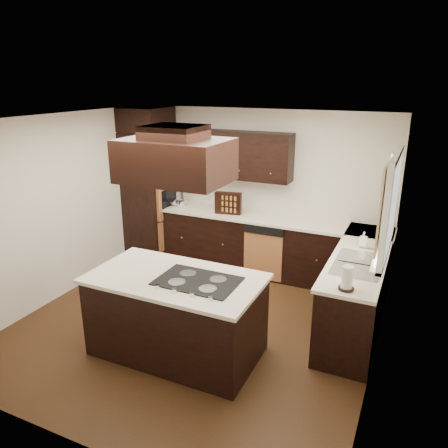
{
  "coord_description": "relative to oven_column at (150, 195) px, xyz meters",
  "views": [
    {
      "loc": [
        2.32,
        -4.22,
        2.93
      ],
      "look_at": [
        0.1,
        0.6,
        1.15
      ],
      "focal_mm": 35.0,
      "sensor_mm": 36.0,
      "label": 1
    }
  ],
  "objects": [
    {
      "name": "curtain_left",
      "position": [
        3.79,
        -1.57,
        0.64
      ],
      "size": [
        0.02,
        0.34,
        0.9
      ],
      "primitive_type": "cube",
      "color": "beige",
      "rests_on": "wall_right"
    },
    {
      "name": "countertop_right",
      "position": [
        3.56,
        -0.8,
        -0.16
      ],
      "size": [
        0.63,
        2.4,
        0.04
      ],
      "primitive_type": "cube",
      "color": "#F3E8CC",
      "rests_on": "base_cabinets_right"
    },
    {
      "name": "paper_towel",
      "position": [
        3.56,
        -1.85,
        -0.01
      ],
      "size": [
        0.14,
        0.14,
        0.25
      ],
      "primitive_type": "cylinder",
      "rotation": [
        0.0,
        0.0,
        -0.21
      ],
      "color": "white",
      "rests_on": "countertop_right"
    },
    {
      "name": "mixing_bowl",
      "position": [
        0.5,
        0.09,
        -0.11
      ],
      "size": [
        0.32,
        0.32,
        0.06
      ],
      "primitive_type": "imported",
      "rotation": [
        0.0,
        0.0,
        -0.27
      ],
      "color": "white",
      "rests_on": "countertop_back"
    },
    {
      "name": "curtain_right",
      "position": [
        3.79,
        -0.74,
        0.64
      ],
      "size": [
        0.02,
        0.34,
        0.9
      ],
      "primitive_type": "cube",
      "color": "beige",
      "rests_on": "wall_right"
    },
    {
      "name": "island",
      "position": [
        1.86,
        -2.31,
        -0.62
      ],
      "size": [
        1.79,
        0.98,
        0.88
      ],
      "primitive_type": "cube",
      "rotation": [
        0.0,
        0.0,
        -0.0
      ],
      "color": "black",
      "rests_on": "floor"
    },
    {
      "name": "wall_right",
      "position": [
        3.88,
        -1.71,
        0.19
      ],
      "size": [
        0.02,
        4.2,
        2.5
      ],
      "primitive_type": "cube",
      "color": "beige",
      "rests_on": "ground"
    },
    {
      "name": "ceiling",
      "position": [
        1.78,
        -1.71,
        1.45
      ],
      "size": [
        4.2,
        4.2,
        0.02
      ],
      "primitive_type": "cube",
      "color": "silver",
      "rests_on": "ground"
    },
    {
      "name": "countertop_back",
      "position": [
        1.81,
        0.08,
        -0.16
      ],
      "size": [
        2.93,
        0.63,
        0.04
      ],
      "primitive_type": "cube",
      "color": "#F3E8CC",
      "rests_on": "base_cabinets_back"
    },
    {
      "name": "base_cabinets_right",
      "position": [
        3.58,
        -0.8,
        -0.62
      ],
      "size": [
        0.6,
        2.4,
        0.88
      ],
      "primitive_type": "cube",
      "color": "black",
      "rests_on": "floor"
    },
    {
      "name": "base_cabinets_back",
      "position": [
        1.81,
        0.09,
        -0.62
      ],
      "size": [
        2.93,
        0.6,
        0.88
      ],
      "primitive_type": "cube",
      "color": "black",
      "rests_on": "floor"
    },
    {
      "name": "wall_back",
      "position": [
        1.78,
        0.4,
        0.19
      ],
      "size": [
        4.2,
        0.02,
        2.5
      ],
      "primitive_type": "cube",
      "color": "beige",
      "rests_on": "ground"
    },
    {
      "name": "dishwasher_front",
      "position": [
        2.1,
        -0.2,
        -0.66
      ],
      "size": [
        0.6,
        0.05,
        0.72
      ],
      "primitive_type": "cube",
      "color": "#BA7342",
      "rests_on": "floor"
    },
    {
      "name": "floor",
      "position": [
        1.78,
        -1.71,
        -1.07
      ],
      "size": [
        4.2,
        4.2,
        0.02
      ],
      "primitive_type": "cube",
      "color": "#513117",
      "rests_on": "ground"
    },
    {
      "name": "window_frame",
      "position": [
        3.85,
        -1.16,
        0.59
      ],
      "size": [
        0.06,
        1.32,
        1.12
      ],
      "primitive_type": "cube",
      "color": "white",
      "rests_on": "wall_right"
    },
    {
      "name": "window_pane",
      "position": [
        3.87,
        -1.16,
        0.59
      ],
      "size": [
        0.0,
        1.2,
        1.0
      ],
      "primitive_type": "cube",
      "color": "white",
      "rests_on": "wall_right"
    },
    {
      "name": "blender_pitcher",
      "position": [
        0.56,
        0.03,
        0.09
      ],
      "size": [
        0.13,
        0.13,
        0.26
      ],
      "primitive_type": "cone",
      "color": "silver",
      "rests_on": "blender_base"
    },
    {
      "name": "upper_cabinets",
      "position": [
        1.34,
        0.23,
        0.75
      ],
      "size": [
        2.0,
        0.34,
        0.72
      ],
      "primitive_type": "cube",
      "color": "black",
      "rests_on": "wall_back"
    },
    {
      "name": "oven_column",
      "position": [
        0.0,
        0.0,
        0.0
      ],
      "size": [
        0.65,
        0.75,
        2.12
      ],
      "primitive_type": "cube",
      "color": "black",
      "rests_on": "floor"
    },
    {
      "name": "wall_oven_face",
      "position": [
        0.35,
        0.0,
        0.06
      ],
      "size": [
        0.05,
        0.62,
        0.78
      ],
      "primitive_type": "cube",
      "color": "#BA7342",
      "rests_on": "oven_column"
    },
    {
      "name": "sink_rim",
      "position": [
        3.58,
        -1.16,
        -0.14
      ],
      "size": [
        0.52,
        0.84,
        0.01
      ],
      "primitive_type": "cube",
      "color": "silver",
      "rests_on": "countertop_right"
    },
    {
      "name": "wall_front",
      "position": [
        1.78,
        -3.81,
        0.19
      ],
      "size": [
        4.2,
        0.02,
        2.5
      ],
      "primitive_type": "cube",
      "color": "beige",
      "rests_on": "ground"
    },
    {
      "name": "range_hood",
      "position": [
        1.88,
        -2.25,
        1.1
      ],
      "size": [
        1.05,
        0.72,
        0.42
      ],
      "primitive_type": "cube",
      "color": "black",
      "rests_on": "ceiling"
    },
    {
      "name": "island_top",
      "position": [
        1.86,
        -2.31,
        -0.16
      ],
      "size": [
        1.86,
        1.04,
        0.04
      ],
      "primitive_type": "cube",
      "rotation": [
        0.0,
        0.0,
        -0.0
      ],
      "color": "#F3E8CC",
      "rests_on": "island"
    },
    {
      "name": "spice_rack",
      "position": [
        1.44,
        0.0,
        0.03
      ],
      "size": [
        0.42,
        0.17,
        0.34
      ],
      "primitive_type": "cube",
      "rotation": [
        0.0,
        0.0,
        0.18
      ],
      "color": "black",
      "rests_on": "countertop_back"
    },
    {
      "name": "blender_base",
      "position": [
        0.56,
        0.03,
        -0.09
      ],
      "size": [
        0.15,
        0.15,
        0.1
      ],
      "primitive_type": "cylinder",
      "color": "silver",
      "rests_on": "countertop_back"
    },
    {
      "name": "hood_duct",
      "position": [
        1.88,
        -2.25,
        1.38
      ],
      "size": [
        0.55,
        0.5,
        0.13
      ],
      "primitive_type": "cube",
      "color": "black",
      "rests_on": "ceiling"
    },
    {
      "name": "cooktop",
      "position": [
        2.13,
        -2.31,
        -0.13
      ],
      "size": [
        0.85,
        0.57,
        0.01
      ],
      "primitive_type": "cube",
      "rotation": [
        0.0,
        0.0,
        -0.0
      ],
      "color": "black",
      "rests_on": "island_top"
    },
    {
      "name": "soap_bottle",
      "position": [
        3.55,
        -0.56,
        -0.04
      ],
      "size": [
        0.09,
        0.09,
        0.19
      ],
      "primitive_type": "imported",
      "rotation": [
        0.0,
        0.0,
        -0.06
      ],
      "color": "white",
      "rests_on": "countertop_right"
    },
    {
      "name": "wall_left",
      "position": [
        -0.33,
        -1.71,
        0.19
      ],
      "size": [
        0.02,
        4.2,
        2.5
      ],
      "primitive_type": "cube",
      "color": "beige",
      "rests_on": "ground"
    }
  ]
}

